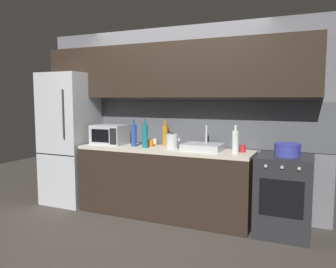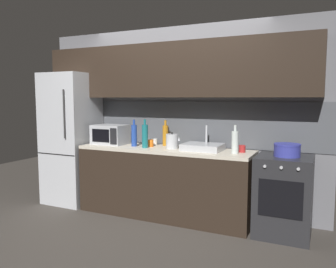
{
  "view_description": "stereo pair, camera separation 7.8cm",
  "coord_description": "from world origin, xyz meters",
  "px_view_note": "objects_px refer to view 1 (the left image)",
  "views": [
    {
      "loc": [
        1.82,
        -3.05,
        1.54
      ],
      "look_at": [
        0.05,
        0.9,
        1.08
      ],
      "focal_mm": 36.35,
      "sensor_mm": 36.0,
      "label": 1
    },
    {
      "loc": [
        1.89,
        -3.02,
        1.54
      ],
      "look_at": [
        0.05,
        0.9,
        1.08
      ],
      "focal_mm": 36.35,
      "sensor_mm": 36.0,
      "label": 2
    }
  ],
  "objects_px": {
    "cooking_pot": "(287,150)",
    "wine_bottle_teal": "(145,136)",
    "wine_bottle_blue": "(134,135)",
    "kettle": "(172,141)",
    "mug_white": "(154,142)",
    "wine_bottle_amber": "(165,135)",
    "wine_bottle_clear": "(235,142)",
    "refrigerator": "(70,139)",
    "microwave": "(110,135)",
    "mug_orange": "(151,143)",
    "oven_range": "(284,195)",
    "mug_red": "(242,149)"
  },
  "relations": [
    {
      "from": "cooking_pot",
      "to": "wine_bottle_teal",
      "type": "bearing_deg",
      "value": -177.02
    },
    {
      "from": "wine_bottle_teal",
      "to": "cooking_pot",
      "type": "relative_size",
      "value": 1.29
    },
    {
      "from": "wine_bottle_blue",
      "to": "wine_bottle_teal",
      "type": "bearing_deg",
      "value": -16.99
    },
    {
      "from": "kettle",
      "to": "mug_white",
      "type": "height_order",
      "value": "kettle"
    },
    {
      "from": "kettle",
      "to": "wine_bottle_blue",
      "type": "relative_size",
      "value": 0.59
    },
    {
      "from": "wine_bottle_amber",
      "to": "wine_bottle_clear",
      "type": "distance_m",
      "value": 1.05
    },
    {
      "from": "refrigerator",
      "to": "wine_bottle_amber",
      "type": "xyz_separation_m",
      "value": [
        1.45,
        0.2,
        0.1
      ]
    },
    {
      "from": "wine_bottle_blue",
      "to": "mug_white",
      "type": "bearing_deg",
      "value": 46.43
    },
    {
      "from": "microwave",
      "to": "wine_bottle_amber",
      "type": "relative_size",
      "value": 1.33
    },
    {
      "from": "kettle",
      "to": "mug_orange",
      "type": "height_order",
      "value": "kettle"
    },
    {
      "from": "oven_range",
      "to": "kettle",
      "type": "distance_m",
      "value": 1.47
    },
    {
      "from": "refrigerator",
      "to": "wine_bottle_teal",
      "type": "bearing_deg",
      "value": -4.0
    },
    {
      "from": "wine_bottle_teal",
      "to": "cooking_pot",
      "type": "bearing_deg",
      "value": 2.98
    },
    {
      "from": "wine_bottle_blue",
      "to": "mug_white",
      "type": "relative_size",
      "value": 4.04
    },
    {
      "from": "microwave",
      "to": "wine_bottle_clear",
      "type": "distance_m",
      "value": 1.78
    },
    {
      "from": "microwave",
      "to": "wine_bottle_teal",
      "type": "xyz_separation_m",
      "value": [
        0.61,
        -0.11,
        0.02
      ]
    },
    {
      "from": "kettle",
      "to": "mug_white",
      "type": "distance_m",
      "value": 0.4
    },
    {
      "from": "mug_orange",
      "to": "wine_bottle_clear",
      "type": "bearing_deg",
      "value": -4.05
    },
    {
      "from": "microwave",
      "to": "mug_white",
      "type": "xyz_separation_m",
      "value": [
        0.61,
        0.16,
        -0.09
      ]
    },
    {
      "from": "oven_range",
      "to": "microwave",
      "type": "distance_m",
      "value": 2.4
    },
    {
      "from": "oven_range",
      "to": "microwave",
      "type": "relative_size",
      "value": 1.96
    },
    {
      "from": "wine_bottle_amber",
      "to": "mug_orange",
      "type": "height_order",
      "value": "wine_bottle_amber"
    },
    {
      "from": "refrigerator",
      "to": "microwave",
      "type": "bearing_deg",
      "value": 1.55
    },
    {
      "from": "kettle",
      "to": "mug_red",
      "type": "height_order",
      "value": "kettle"
    },
    {
      "from": "wine_bottle_blue",
      "to": "cooking_pot",
      "type": "height_order",
      "value": "wine_bottle_blue"
    },
    {
      "from": "mug_white",
      "to": "wine_bottle_amber",
      "type": "bearing_deg",
      "value": 9.42
    },
    {
      "from": "kettle",
      "to": "mug_white",
      "type": "relative_size",
      "value": 2.4
    },
    {
      "from": "oven_range",
      "to": "wine_bottle_blue",
      "type": "height_order",
      "value": "wine_bottle_blue"
    },
    {
      "from": "mug_white",
      "to": "cooking_pot",
      "type": "height_order",
      "value": "cooking_pot"
    },
    {
      "from": "oven_range",
      "to": "wine_bottle_amber",
      "type": "height_order",
      "value": "wine_bottle_amber"
    },
    {
      "from": "refrigerator",
      "to": "kettle",
      "type": "height_order",
      "value": "refrigerator"
    },
    {
      "from": "wine_bottle_teal",
      "to": "mug_red",
      "type": "relative_size",
      "value": 4.36
    },
    {
      "from": "mug_orange",
      "to": "microwave",
      "type": "bearing_deg",
      "value": -179.16
    },
    {
      "from": "wine_bottle_blue",
      "to": "wine_bottle_amber",
      "type": "distance_m",
      "value": 0.42
    },
    {
      "from": "mug_red",
      "to": "wine_bottle_amber",
      "type": "bearing_deg",
      "value": 173.27
    },
    {
      "from": "microwave",
      "to": "wine_bottle_teal",
      "type": "height_order",
      "value": "wine_bottle_teal"
    },
    {
      "from": "wine_bottle_amber",
      "to": "mug_red",
      "type": "xyz_separation_m",
      "value": [
        1.07,
        -0.13,
        -0.1
      ]
    },
    {
      "from": "refrigerator",
      "to": "mug_orange",
      "type": "xyz_separation_m",
      "value": [
        1.31,
        0.03,
        -0.0
      ]
    },
    {
      "from": "wine_bottle_teal",
      "to": "mug_orange",
      "type": "relative_size",
      "value": 4.01
    },
    {
      "from": "microwave",
      "to": "kettle",
      "type": "xyz_separation_m",
      "value": [
        0.96,
        -0.03,
        -0.04
      ]
    },
    {
      "from": "kettle",
      "to": "mug_red",
      "type": "xyz_separation_m",
      "value": [
        0.88,
        0.09,
        -0.05
      ]
    },
    {
      "from": "wine_bottle_teal",
      "to": "mug_orange",
      "type": "height_order",
      "value": "wine_bottle_teal"
    },
    {
      "from": "wine_bottle_amber",
      "to": "cooking_pot",
      "type": "bearing_deg",
      "value": -7.21
    },
    {
      "from": "refrigerator",
      "to": "cooking_pot",
      "type": "distance_m",
      "value": 3.03
    },
    {
      "from": "mug_white",
      "to": "wine_bottle_blue",
      "type": "bearing_deg",
      "value": -133.57
    },
    {
      "from": "oven_range",
      "to": "wine_bottle_blue",
      "type": "relative_size",
      "value": 2.52
    },
    {
      "from": "kettle",
      "to": "wine_bottle_teal",
      "type": "bearing_deg",
      "value": -167.26
    },
    {
      "from": "wine_bottle_teal",
      "to": "mug_orange",
      "type": "xyz_separation_m",
      "value": [
        0.02,
        0.12,
        -0.11
      ]
    },
    {
      "from": "refrigerator",
      "to": "wine_bottle_amber",
      "type": "distance_m",
      "value": 1.46
    },
    {
      "from": "refrigerator",
      "to": "cooking_pot",
      "type": "xyz_separation_m",
      "value": [
        3.03,
        0.0,
        0.02
      ]
    }
  ]
}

